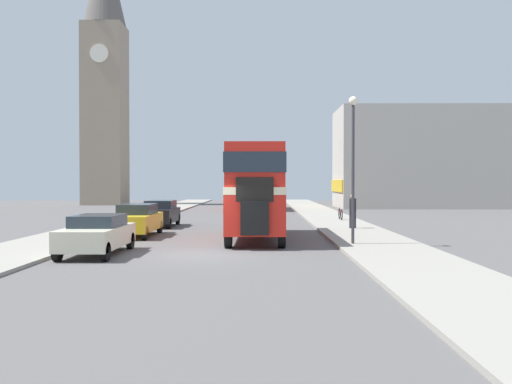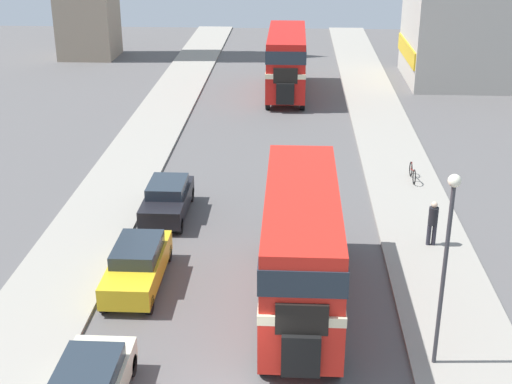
% 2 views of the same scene
% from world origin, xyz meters
% --- Properties ---
extents(ground_plane, '(120.00, 120.00, 0.00)m').
position_xyz_m(ground_plane, '(0.00, 0.00, 0.00)').
color(ground_plane, '#565454').
extents(sidewalk_right, '(3.50, 120.00, 0.12)m').
position_xyz_m(sidewalk_right, '(6.75, 0.00, 0.06)').
color(sidewalk_right, gray).
rests_on(sidewalk_right, ground_plane).
extents(sidewalk_left, '(3.50, 120.00, 0.12)m').
position_xyz_m(sidewalk_left, '(-6.75, 0.00, 0.06)').
color(sidewalk_left, gray).
rests_on(sidewalk_left, ground_plane).
extents(double_decker_bus, '(2.39, 9.28, 4.11)m').
position_xyz_m(double_decker_bus, '(1.79, 5.91, 2.45)').
color(double_decker_bus, red).
rests_on(double_decker_bus, ground_plane).
extents(bus_distant, '(2.54, 9.69, 4.27)m').
position_xyz_m(bus_distant, '(0.94, 33.44, 2.54)').
color(bus_distant, red).
rests_on(bus_distant, ground_plane).
extents(car_parked_near, '(1.76, 4.39, 1.41)m').
position_xyz_m(car_parked_near, '(-3.79, 0.16, 0.74)').
color(car_parked_near, beige).
rests_on(car_parked_near, ground_plane).
extents(car_parked_mid, '(1.71, 4.53, 1.53)m').
position_xyz_m(car_parked_mid, '(-3.88, 6.99, 0.79)').
color(car_parked_mid, gold).
rests_on(car_parked_mid, ground_plane).
extents(car_parked_far, '(1.73, 4.20, 1.51)m').
position_xyz_m(car_parked_far, '(-3.81, 12.83, 0.78)').
color(car_parked_far, black).
rests_on(car_parked_far, ground_plane).
extents(pedestrian_walking, '(0.37, 0.37, 1.81)m').
position_xyz_m(pedestrian_walking, '(6.89, 10.41, 1.15)').
color(pedestrian_walking, '#282833').
rests_on(pedestrian_walking, sidewalk_right).
extents(bicycle_on_pavement, '(0.05, 1.76, 0.78)m').
position_xyz_m(bicycle_on_pavement, '(7.19, 17.29, 0.48)').
color(bicycle_on_pavement, black).
rests_on(bicycle_on_pavement, sidewalk_right).
extents(street_lamp, '(0.36, 0.36, 5.86)m').
position_xyz_m(street_lamp, '(5.68, 2.78, 3.96)').
color(street_lamp, '#38383D').
rests_on(street_lamp, sidewalk_right).
extents(church_tower, '(4.71, 4.71, 30.94)m').
position_xyz_m(church_tower, '(-15.84, 44.92, 15.81)').
color(church_tower, gray).
rests_on(church_tower, ground_plane).
extents(shop_building_block, '(19.86, 8.52, 9.97)m').
position_xyz_m(shop_building_block, '(19.60, 37.98, 4.98)').
color(shop_building_block, '#B2ADA3').
rests_on(shop_building_block, ground_plane).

